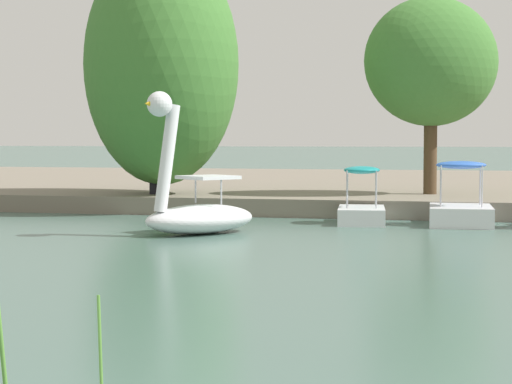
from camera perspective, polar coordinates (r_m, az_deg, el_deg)
shore_bank_far at (r=38.74m, az=9.43°, el=0.32°), size 144.59×26.08×0.51m
swan_boat at (r=21.72m, az=-3.64°, el=-0.91°), size 2.87×3.16×3.24m
pedal_boat_blue at (r=24.53m, az=12.24°, el=-0.97°), size 1.68×2.47×1.63m
pedal_boat_teal at (r=24.61m, az=6.38°, el=-0.96°), size 1.45×2.33×1.48m
tree_broadleaf_right at (r=29.24m, az=10.52°, el=7.70°), size 5.49×5.38×5.95m
tree_willow_overhanging at (r=28.99m, az=-5.74°, el=7.64°), size 6.59×7.07×7.57m
person_on_path at (r=28.68m, az=-6.18°, el=1.73°), size 0.27×0.27×1.70m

